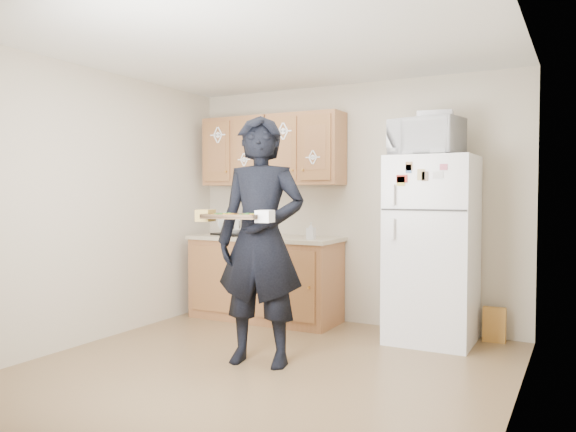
{
  "coord_description": "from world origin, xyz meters",
  "views": [
    {
      "loc": [
        2.18,
        -3.7,
        1.37
      ],
      "look_at": [
        -0.02,
        0.45,
        1.17
      ],
      "focal_mm": 35.0,
      "sensor_mm": 36.0,
      "label": 1
    }
  ],
  "objects_px": {
    "baking_tray": "(235,217)",
    "dish_rack": "(234,227)",
    "person": "(261,241)",
    "refrigerator": "(432,249)",
    "microwave": "(426,137)"
  },
  "relations": [
    {
      "from": "refrigerator",
      "to": "baking_tray",
      "type": "distance_m",
      "value": 1.97
    },
    {
      "from": "refrigerator",
      "to": "microwave",
      "type": "distance_m",
      "value": 1.02
    },
    {
      "from": "person",
      "to": "microwave",
      "type": "height_order",
      "value": "microwave"
    },
    {
      "from": "baking_tray",
      "to": "dish_rack",
      "type": "height_order",
      "value": "baking_tray"
    },
    {
      "from": "refrigerator",
      "to": "person",
      "type": "distance_m",
      "value": 1.68
    },
    {
      "from": "refrigerator",
      "to": "baking_tray",
      "type": "height_order",
      "value": "refrigerator"
    },
    {
      "from": "baking_tray",
      "to": "person",
      "type": "bearing_deg",
      "value": 70.11
    },
    {
      "from": "refrigerator",
      "to": "microwave",
      "type": "relative_size",
      "value": 2.81
    },
    {
      "from": "person",
      "to": "baking_tray",
      "type": "xyz_separation_m",
      "value": [
        -0.05,
        -0.3,
        0.2
      ]
    },
    {
      "from": "person",
      "to": "dish_rack",
      "type": "distance_m",
      "value": 1.78
    },
    {
      "from": "baking_tray",
      "to": "dish_rack",
      "type": "distance_m",
      "value": 1.99
    },
    {
      "from": "dish_rack",
      "to": "baking_tray",
      "type": "bearing_deg",
      "value": -56.27
    },
    {
      "from": "baking_tray",
      "to": "dish_rack",
      "type": "xyz_separation_m",
      "value": [
        -1.1,
        1.65,
        -0.2
      ]
    },
    {
      "from": "refrigerator",
      "to": "person",
      "type": "relative_size",
      "value": 0.86
    },
    {
      "from": "refrigerator",
      "to": "person",
      "type": "height_order",
      "value": "person"
    }
  ]
}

